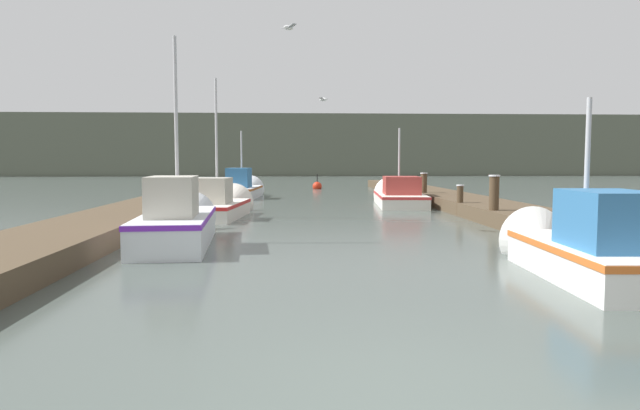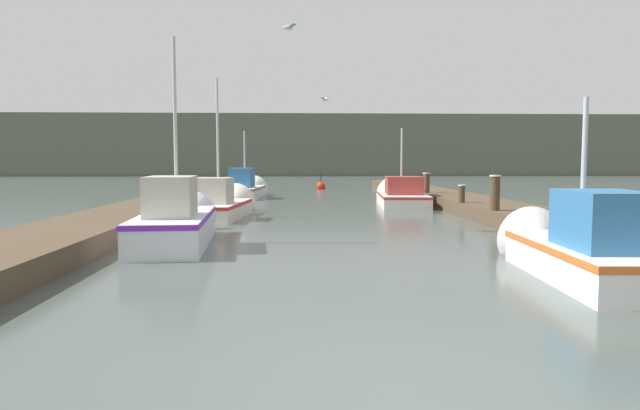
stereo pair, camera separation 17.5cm
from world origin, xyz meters
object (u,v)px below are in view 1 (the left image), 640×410
Objects in this scene: fishing_boat_2 at (220,205)px; mooring_piling_3 at (424,188)px; mooring_piling_2 at (494,200)px; channel_buoy at (317,186)px; fishing_boat_1 at (179,221)px; seagull_lead at (323,99)px; fishing_boat_4 at (243,189)px; mooring_piling_0 at (460,200)px; mooring_piling_1 at (400,187)px; seagull_1 at (288,28)px; fishing_boat_3 at (398,195)px; fishing_boat_0 at (582,247)px.

fishing_boat_2 is 9.72m from mooring_piling_3.
mooring_piling_2 is 1.31× the size of channel_buoy.
fishing_boat_1 reaches higher than seagull_lead.
fishing_boat_4 is 12.88m from mooring_piling_0.
fishing_boat_4 is at bearing 179.93° from mooring_piling_1.
mooring_piling_3 is (0.16, -4.35, 0.18)m from mooring_piling_1.
mooring_piling_3 is 7.04m from seagull_lead.
fishing_boat_2 is at bearing -146.41° from mooring_piling_3.
fishing_boat_4 is 14.86m from seagull_1.
mooring_piling_0 is 5.85m from seagull_lead.
mooring_piling_1 is 0.73× the size of mooring_piling_3.
fishing_boat_2 reaches higher than mooring_piling_3.
mooring_piling_1 is (-0.02, 10.10, -0.04)m from mooring_piling_0.
seagull_lead is at bearing -117.48° from mooring_piling_1.
fishing_boat_2 is at bearing 177.29° from mooring_piling_0.
fishing_boat_1 reaches higher than fishing_boat_2.
fishing_boat_3 is 13.19m from channel_buoy.
mooring_piling_0 is 0.95× the size of channel_buoy.
mooring_piling_1 is at bearing 123.26° from seagull_1.
fishing_boat_1 reaches higher than mooring_piling_2.
fishing_boat_0 is 8.30m from fishing_boat_1.
fishing_boat_0 reaches higher than channel_buoy.
mooring_piling_0 reaches higher than channel_buoy.
fishing_boat_4 is at bearing 151.79° from mooring_piling_3.
mooring_piling_0 is 8.25m from seagull_1.
fishing_boat_2 is 4.52× the size of channel_buoy.
mooring_piling_1 is at bearing 56.69° from fishing_boat_2.
mooring_piling_0 is (0.96, 9.76, 0.07)m from fishing_boat_0.
fishing_boat_4 is (-0.04, 9.73, 0.05)m from fishing_boat_2.
mooring_piling_2 is (1.05, 6.86, 0.26)m from fishing_boat_0.
fishing_boat_2 is (-6.99, 10.14, -0.08)m from fishing_boat_0.
fishing_boat_2 is 5.16m from seagull_lead.
fishing_boat_2 reaches higher than mooring_piling_0.
fishing_boat_4 is 4.86× the size of channel_buoy.
fishing_boat_0 reaches higher than mooring_piling_1.
fishing_boat_4 is 9.94× the size of seagull_lead.
mooring_piling_3 is (1.10, 15.51, 0.20)m from fishing_boat_0.
seagull_1 is (2.49, 1.83, 4.72)m from fishing_boat_1.
fishing_boat_0 is 15.02m from fishing_boat_3.
seagull_lead is (-3.50, 11.34, 3.52)m from fishing_boat_0.
channel_buoy is at bearing 102.06° from mooring_piling_0.
seagull_1 is at bearing 32.32° from fishing_boat_1.
mooring_piling_2 is (0.11, -13.00, 0.24)m from mooring_piling_1.
fishing_boat_3 reaches higher than channel_buoy.
mooring_piling_0 is at bearing 91.74° from mooring_piling_2.
fishing_boat_1 is 14.05m from mooring_piling_3.
fishing_boat_2 reaches higher than fishing_boat_0.
fishing_boat_0 is 15.55m from mooring_piling_3.
mooring_piling_0 is at bearing 89.03° from seagull_1.
mooring_piling_2 is (8.23, 2.69, 0.24)m from fishing_boat_1.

